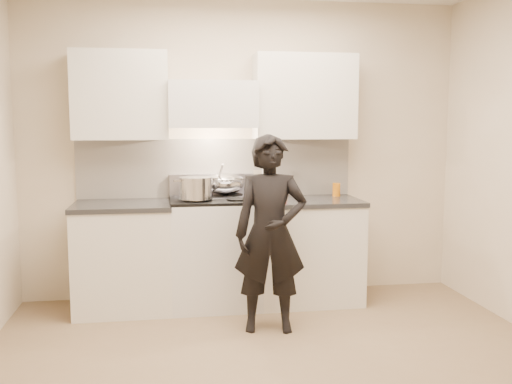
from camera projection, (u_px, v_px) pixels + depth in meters
ground_plane at (281, 370)px, 3.69m from camera, size 4.00×4.00×0.00m
room_shell at (263, 122)px, 3.86m from camera, size 4.04×3.54×2.70m
stove at (215, 251)px, 4.99m from camera, size 0.76×0.65×0.96m
counter_right at (307, 250)px, 5.12m from camera, size 0.92×0.67×0.92m
counter_left at (124, 256)px, 4.87m from camera, size 0.82×0.67×0.92m
wok at (224, 183)px, 5.07m from camera, size 0.37×0.46×0.30m
stock_pot at (196, 188)px, 4.78m from camera, size 0.38×0.35×0.18m
utensil_crock at (266, 186)px, 5.15m from camera, size 0.13×0.13×0.36m
spice_jar at (285, 191)px, 5.26m from camera, size 0.04×0.04×0.09m
oil_glass at (336, 189)px, 5.26m from camera, size 0.07×0.07×0.12m
person at (270, 234)px, 4.33m from camera, size 0.60×0.44×1.51m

